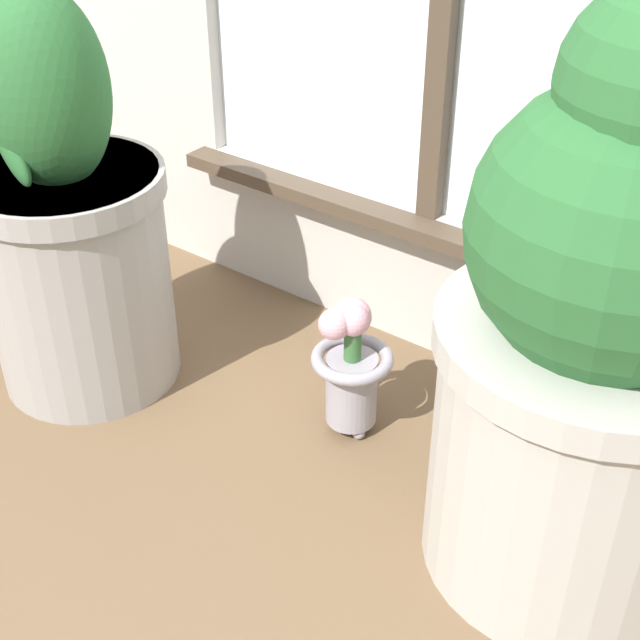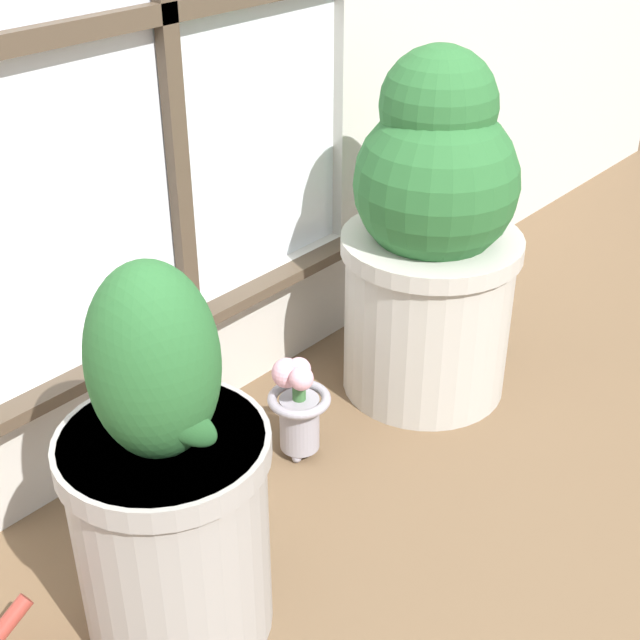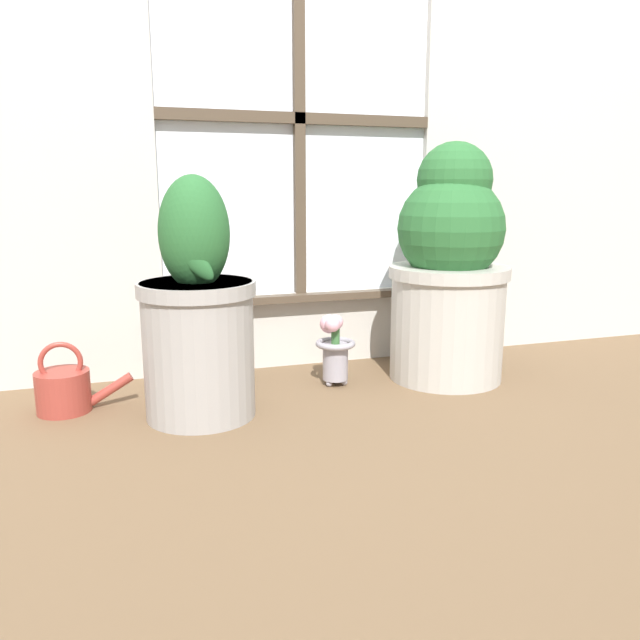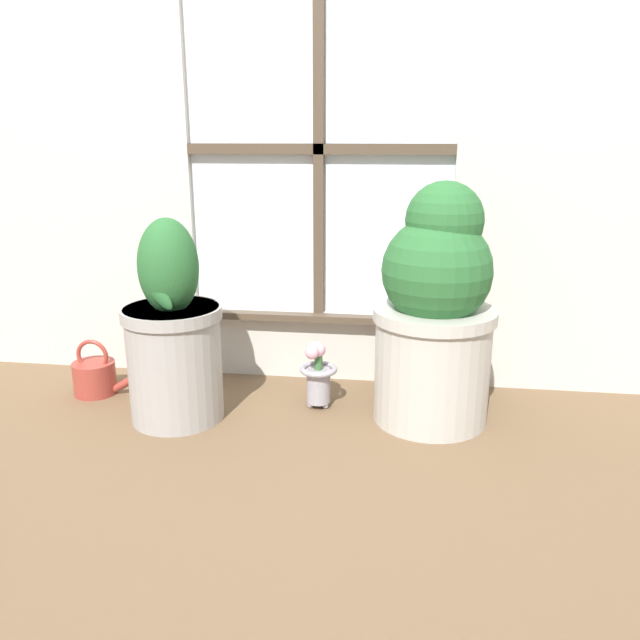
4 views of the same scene
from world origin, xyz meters
name	(u,v)px [view 2 (image 2 of 4)]	position (x,y,z in m)	size (l,w,h in m)	color
ground_plane	(405,529)	(0.00, 0.00, 0.00)	(10.00, 10.00, 0.00)	brown
potted_plant_left	(168,492)	(-0.40, 0.15, 0.27)	(0.31, 0.31, 0.65)	#9E9993
potted_plant_right	(432,239)	(0.41, 0.25, 0.36)	(0.38, 0.38, 0.75)	#B7B2A8
flower_vase	(298,404)	(0.03, 0.29, 0.12)	(0.13, 0.13, 0.23)	#99939E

